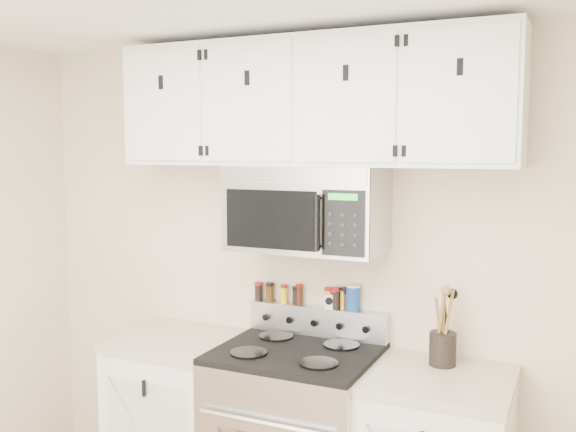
% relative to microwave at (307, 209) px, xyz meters
% --- Properties ---
extents(back_wall, '(3.50, 0.01, 2.50)m').
position_rel_microwave_xyz_m(back_wall, '(-0.00, 0.19, -0.38)').
color(back_wall, '#C4B093').
rests_on(back_wall, floor).
extents(base_cabinet_left, '(0.64, 0.62, 0.92)m').
position_rel_microwave_xyz_m(base_cabinet_left, '(-0.69, -0.10, -1.17)').
color(base_cabinet_left, white).
rests_on(base_cabinet_left, floor).
extents(microwave, '(0.76, 0.44, 0.42)m').
position_rel_microwave_xyz_m(microwave, '(0.00, 0.00, 0.00)').
color(microwave, '#9E9EA3').
rests_on(microwave, back_wall).
extents(upper_cabinets, '(2.00, 0.35, 0.62)m').
position_rel_microwave_xyz_m(upper_cabinets, '(-0.00, 0.03, 0.52)').
color(upper_cabinets, white).
rests_on(upper_cabinets, back_wall).
extents(utensil_crock, '(0.12, 0.12, 0.36)m').
position_rel_microwave_xyz_m(utensil_crock, '(0.67, 0.03, -0.62)').
color(utensil_crock, black).
rests_on(utensil_crock, base_cabinet_right).
extents(kitchen_timer, '(0.08, 0.07, 0.08)m').
position_rel_microwave_xyz_m(kitchen_timer, '(0.07, 0.16, -0.49)').
color(kitchen_timer, white).
rests_on(kitchen_timer, range).
extents(salt_canister, '(0.07, 0.07, 0.13)m').
position_rel_microwave_xyz_m(salt_canister, '(0.19, 0.16, -0.46)').
color(salt_canister, '#164999').
rests_on(salt_canister, range).
extents(spice_jar_0, '(0.05, 0.05, 0.10)m').
position_rel_microwave_xyz_m(spice_jar_0, '(-0.35, 0.16, -0.48)').
color(spice_jar_0, black).
rests_on(spice_jar_0, range).
extents(spice_jar_1, '(0.04, 0.04, 0.10)m').
position_rel_microwave_xyz_m(spice_jar_1, '(-0.28, 0.16, -0.48)').
color(spice_jar_1, '#41290F').
rests_on(spice_jar_1, range).
extents(spice_jar_2, '(0.04, 0.04, 0.10)m').
position_rel_microwave_xyz_m(spice_jar_2, '(-0.20, 0.16, -0.48)').
color(spice_jar_2, yellow).
rests_on(spice_jar_2, range).
extents(spice_jar_3, '(0.04, 0.04, 0.10)m').
position_rel_microwave_xyz_m(spice_jar_3, '(-0.13, 0.16, -0.48)').
color(spice_jar_3, black).
rests_on(spice_jar_3, range).
extents(spice_jar_4, '(0.04, 0.04, 0.11)m').
position_rel_microwave_xyz_m(spice_jar_4, '(-0.11, 0.16, -0.47)').
color(spice_jar_4, '#3A1B0E').
rests_on(spice_jar_4, range).
extents(spice_jar_5, '(0.04, 0.04, 0.11)m').
position_rel_microwave_xyz_m(spice_jar_5, '(0.06, 0.16, -0.48)').
color(spice_jar_5, gold).
rests_on(spice_jar_5, range).
extents(spice_jar_6, '(0.05, 0.05, 0.10)m').
position_rel_microwave_xyz_m(spice_jar_6, '(0.09, 0.16, -0.48)').
color(spice_jar_6, black).
rests_on(spice_jar_6, range).
extents(spice_jar_7, '(0.04, 0.04, 0.11)m').
position_rel_microwave_xyz_m(spice_jar_7, '(0.10, 0.16, -0.47)').
color(spice_jar_7, black).
rests_on(spice_jar_7, range).
extents(spice_jar_8, '(0.04, 0.04, 0.12)m').
position_rel_microwave_xyz_m(spice_jar_8, '(0.14, 0.16, -0.47)').
color(spice_jar_8, gold).
rests_on(spice_jar_8, range).
extents(spice_jar_9, '(0.05, 0.05, 0.10)m').
position_rel_microwave_xyz_m(spice_jar_9, '(0.16, 0.16, -0.48)').
color(spice_jar_9, '#3B1C0E').
rests_on(spice_jar_9, range).
extents(spice_jar_10, '(0.04, 0.04, 0.10)m').
position_rel_microwave_xyz_m(spice_jar_10, '(0.18, 0.16, -0.48)').
color(spice_jar_10, orange).
rests_on(spice_jar_10, range).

